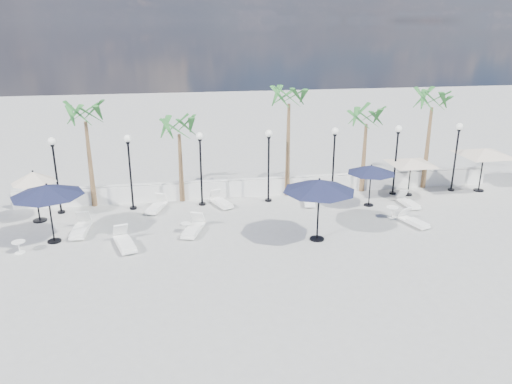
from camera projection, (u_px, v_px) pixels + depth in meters
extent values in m
plane|color=gray|center=(298.00, 255.00, 20.42)|extent=(100.00, 100.00, 0.00)
cube|color=silver|center=(265.00, 187.00, 27.26)|extent=(26.00, 0.30, 0.90)
cube|color=silver|center=(265.00, 178.00, 27.09)|extent=(26.00, 0.12, 0.08)
cylinder|color=black|center=(61.00, 212.00, 24.82)|extent=(0.36, 0.36, 0.10)
cylinder|color=black|center=(57.00, 179.00, 24.27)|extent=(0.10, 0.10, 3.50)
cylinder|color=black|center=(52.00, 145.00, 23.72)|extent=(0.18, 0.18, 0.10)
sphere|color=white|center=(52.00, 141.00, 23.65)|extent=(0.36, 0.36, 0.36)
cylinder|color=black|center=(133.00, 208.00, 25.37)|extent=(0.36, 0.36, 0.10)
cylinder|color=black|center=(131.00, 176.00, 24.82)|extent=(0.10, 0.10, 3.50)
cylinder|color=black|center=(128.00, 143.00, 24.26)|extent=(0.18, 0.18, 0.10)
sphere|color=white|center=(127.00, 138.00, 24.19)|extent=(0.36, 0.36, 0.36)
cylinder|color=black|center=(202.00, 204.00, 25.92)|extent=(0.36, 0.36, 0.10)
cylinder|color=black|center=(201.00, 173.00, 25.36)|extent=(0.10, 0.10, 3.50)
cylinder|color=black|center=(200.00, 140.00, 24.81)|extent=(0.18, 0.18, 0.10)
sphere|color=white|center=(200.00, 136.00, 24.74)|extent=(0.36, 0.36, 0.36)
cylinder|color=black|center=(268.00, 200.00, 26.46)|extent=(0.36, 0.36, 0.10)
cylinder|color=black|center=(269.00, 169.00, 25.91)|extent=(0.10, 0.10, 3.50)
cylinder|color=black|center=(269.00, 137.00, 25.36)|extent=(0.18, 0.18, 0.10)
sphere|color=white|center=(269.00, 133.00, 25.29)|extent=(0.36, 0.36, 0.36)
cylinder|color=black|center=(332.00, 197.00, 27.01)|extent=(0.36, 0.36, 0.10)
cylinder|color=black|center=(333.00, 166.00, 26.45)|extent=(0.10, 0.10, 3.50)
cylinder|color=black|center=(335.00, 135.00, 25.90)|extent=(0.18, 0.18, 0.10)
sphere|color=white|center=(335.00, 131.00, 25.83)|extent=(0.36, 0.36, 0.36)
cylinder|color=black|center=(393.00, 193.00, 27.55)|extent=(0.36, 0.36, 0.10)
cylinder|color=black|center=(395.00, 163.00, 27.00)|extent=(0.10, 0.10, 3.50)
cylinder|color=black|center=(398.00, 133.00, 26.45)|extent=(0.18, 0.18, 0.10)
sphere|color=white|center=(399.00, 129.00, 26.38)|extent=(0.36, 0.36, 0.36)
cylinder|color=black|center=(451.00, 190.00, 28.10)|extent=(0.36, 0.36, 0.10)
cylinder|color=black|center=(455.00, 161.00, 27.55)|extent=(0.10, 0.10, 3.50)
cylinder|color=black|center=(459.00, 130.00, 26.99)|extent=(0.18, 0.18, 0.10)
sphere|color=white|center=(460.00, 126.00, 26.93)|extent=(0.36, 0.36, 0.36)
cone|color=brown|center=(90.00, 165.00, 25.10)|extent=(0.28, 0.28, 4.40)
cone|color=brown|center=(181.00, 168.00, 25.94)|extent=(0.28, 0.28, 3.60)
cone|color=brown|center=(288.00, 151.00, 26.60)|extent=(0.28, 0.28, 5.00)
cone|color=brown|center=(364.00, 158.00, 27.46)|extent=(0.28, 0.28, 3.80)
cone|color=brown|center=(427.00, 148.00, 27.91)|extent=(0.28, 0.28, 4.60)
cube|color=silver|center=(81.00, 230.00, 22.37)|extent=(0.73, 1.96, 0.10)
cube|color=silver|center=(79.00, 230.00, 22.09)|extent=(0.66, 1.33, 0.10)
cube|color=silver|center=(83.00, 216.00, 22.98)|extent=(0.63, 0.48, 0.60)
cube|color=silver|center=(125.00, 244.00, 21.01)|extent=(1.15, 2.00, 0.10)
cube|color=silver|center=(126.00, 244.00, 20.75)|extent=(0.94, 1.40, 0.10)
cube|color=silver|center=(120.00, 229.00, 21.54)|extent=(0.70, 0.60, 0.59)
cube|color=silver|center=(157.00, 208.00, 25.13)|extent=(1.13, 1.81, 0.09)
cube|color=silver|center=(155.00, 207.00, 24.88)|extent=(0.90, 1.27, 0.09)
cube|color=silver|center=(161.00, 197.00, 25.66)|extent=(0.64, 0.57, 0.54)
cube|color=silver|center=(193.00, 230.00, 22.41)|extent=(1.21, 1.94, 0.10)
cube|color=silver|center=(191.00, 230.00, 22.15)|extent=(0.96, 1.36, 0.10)
cube|color=silver|center=(198.00, 217.00, 22.99)|extent=(0.69, 0.61, 0.57)
cube|color=silver|center=(221.00, 203.00, 25.76)|extent=(1.19, 1.81, 0.09)
cube|color=silver|center=(223.00, 203.00, 25.54)|extent=(0.94, 1.28, 0.09)
cube|color=silver|center=(215.00, 193.00, 26.20)|extent=(0.65, 0.58, 0.54)
cube|color=silver|center=(408.00, 204.00, 25.73)|extent=(0.67, 1.66, 0.09)
cube|color=silver|center=(411.00, 203.00, 25.49)|extent=(0.60, 1.13, 0.09)
cube|color=silver|center=(402.00, 194.00, 26.22)|extent=(0.54, 0.42, 0.51)
cube|color=silver|center=(309.00, 201.00, 26.05)|extent=(0.82, 1.69, 0.09)
cube|color=silver|center=(309.00, 201.00, 25.81)|extent=(0.69, 1.16, 0.09)
cube|color=silver|center=(308.00, 191.00, 26.57)|extent=(0.57, 0.47, 0.50)
cube|color=silver|center=(414.00, 222.00, 23.32)|extent=(0.98, 1.67, 0.09)
cube|color=silver|center=(418.00, 222.00, 23.11)|extent=(0.79, 1.17, 0.09)
cube|color=silver|center=(405.00, 212.00, 23.76)|extent=(0.59, 0.51, 0.50)
cylinder|color=silver|center=(20.00, 253.00, 20.55)|extent=(0.41, 0.41, 0.03)
cylinder|color=silver|center=(19.00, 248.00, 20.47)|extent=(0.06, 0.06, 0.49)
cylinder|color=silver|center=(18.00, 242.00, 20.39)|extent=(0.53, 0.53, 0.03)
cylinder|color=silver|center=(186.00, 232.00, 22.56)|extent=(0.35, 0.35, 0.03)
cylinder|color=silver|center=(186.00, 228.00, 22.49)|extent=(0.05, 0.05, 0.42)
cylinder|color=silver|center=(185.00, 223.00, 22.42)|extent=(0.46, 0.46, 0.03)
cylinder|color=silver|center=(391.00, 217.00, 24.22)|extent=(0.44, 0.44, 0.03)
cylinder|color=silver|center=(392.00, 213.00, 24.14)|extent=(0.07, 0.07, 0.53)
cylinder|color=silver|center=(392.00, 207.00, 24.05)|extent=(0.57, 0.57, 0.03)
cylinder|color=black|center=(54.00, 241.00, 21.59)|extent=(0.58, 0.58, 0.06)
cylinder|color=black|center=(51.00, 214.00, 21.19)|extent=(0.07, 0.07, 2.55)
cone|color=black|center=(47.00, 190.00, 20.83)|extent=(3.02, 3.02, 0.47)
sphere|color=black|center=(46.00, 184.00, 20.75)|extent=(0.08, 0.08, 0.08)
cylinder|color=black|center=(317.00, 239.00, 21.81)|extent=(0.63, 0.63, 0.07)
cylinder|color=black|center=(318.00, 211.00, 21.38)|extent=(0.08, 0.08, 2.70)
cone|color=black|center=(319.00, 185.00, 21.01)|extent=(3.15, 3.15, 0.51)
sphere|color=black|center=(319.00, 179.00, 20.92)|extent=(0.09, 0.09, 0.09)
cylinder|color=black|center=(369.00, 205.00, 25.84)|extent=(0.49, 0.49, 0.05)
cylinder|color=black|center=(370.00, 186.00, 25.50)|extent=(0.06, 0.06, 2.11)
cone|color=black|center=(371.00, 169.00, 25.21)|extent=(2.46, 2.46, 0.40)
sphere|color=black|center=(372.00, 165.00, 25.14)|extent=(0.07, 0.07, 0.07)
cylinder|color=black|center=(408.00, 194.00, 27.40)|extent=(0.47, 0.47, 0.05)
cylinder|color=black|center=(410.00, 177.00, 27.07)|extent=(0.06, 0.06, 2.06)
pyramid|color=#C3B19A|center=(412.00, 158.00, 26.73)|extent=(4.55, 4.55, 0.31)
cylinder|color=black|center=(478.00, 190.00, 28.06)|extent=(0.56, 0.56, 0.06)
cylinder|color=black|center=(482.00, 170.00, 27.67)|extent=(0.08, 0.08, 2.43)
pyramid|color=#C3B19A|center=(485.00, 148.00, 27.27)|extent=(5.28, 5.28, 0.38)
cylinder|color=black|center=(40.00, 220.00, 23.82)|extent=(0.64, 0.64, 0.07)
cylinder|color=black|center=(36.00, 197.00, 23.44)|extent=(0.08, 0.08, 2.40)
cone|color=#C3B19A|center=(33.00, 177.00, 23.12)|extent=(2.06, 2.06, 0.52)
sphere|color=black|center=(33.00, 171.00, 23.03)|extent=(0.09, 0.09, 0.09)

